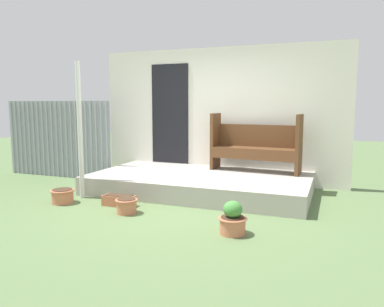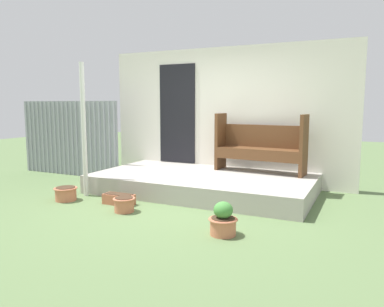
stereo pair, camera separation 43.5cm
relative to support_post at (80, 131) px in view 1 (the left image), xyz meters
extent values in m
plane|color=#5B7547|center=(1.66, 0.07, -1.09)|extent=(24.00, 24.00, 0.00)
cube|color=#A8A399|center=(1.66, 1.07, -0.94)|extent=(3.70, 2.00, 0.31)
cube|color=white|center=(1.66, 2.10, 0.21)|extent=(4.90, 0.06, 2.60)
cube|color=black|center=(0.64, 2.06, 0.22)|extent=(0.80, 0.02, 2.00)
cube|color=gray|center=(-1.59, 1.31, -0.30)|extent=(2.57, 0.02, 1.58)
cylinder|color=#979CA5|center=(-2.82, 1.29, -0.30)|extent=(0.04, 0.04, 1.58)
cylinder|color=#979CA5|center=(-2.69, 1.29, -0.30)|extent=(0.04, 0.04, 1.58)
cylinder|color=#979CA5|center=(-2.57, 1.29, -0.30)|extent=(0.04, 0.04, 1.58)
cylinder|color=#979CA5|center=(-2.45, 1.29, -0.30)|extent=(0.04, 0.04, 1.58)
cylinder|color=#979CA5|center=(-2.33, 1.29, -0.30)|extent=(0.04, 0.04, 1.58)
cylinder|color=#979CA5|center=(-2.21, 1.29, -0.30)|extent=(0.04, 0.04, 1.58)
cylinder|color=#979CA5|center=(-2.08, 1.29, -0.30)|extent=(0.04, 0.04, 1.58)
cylinder|color=#979CA5|center=(-1.96, 1.29, -0.30)|extent=(0.04, 0.04, 1.58)
cylinder|color=#979CA5|center=(-1.84, 1.29, -0.30)|extent=(0.04, 0.04, 1.58)
cylinder|color=#979CA5|center=(-1.72, 1.29, -0.30)|extent=(0.04, 0.04, 1.58)
cylinder|color=#979CA5|center=(-1.59, 1.29, -0.30)|extent=(0.04, 0.04, 1.58)
cylinder|color=#979CA5|center=(-1.47, 1.29, -0.30)|extent=(0.04, 0.04, 1.58)
cylinder|color=#979CA5|center=(-1.35, 1.29, -0.30)|extent=(0.04, 0.04, 1.58)
cylinder|color=#979CA5|center=(-1.23, 1.29, -0.30)|extent=(0.04, 0.04, 1.58)
cylinder|color=#979CA5|center=(-1.11, 1.29, -0.30)|extent=(0.04, 0.04, 1.58)
cylinder|color=#979CA5|center=(-0.98, 1.29, -0.30)|extent=(0.04, 0.04, 1.58)
cylinder|color=#979CA5|center=(-0.86, 1.29, -0.30)|extent=(0.04, 0.04, 1.58)
cylinder|color=#979CA5|center=(-0.74, 1.29, -0.30)|extent=(0.04, 0.04, 1.58)
cylinder|color=#979CA5|center=(-0.62, 1.29, -0.30)|extent=(0.04, 0.04, 1.58)
cylinder|color=#979CA5|center=(-0.49, 1.29, -0.30)|extent=(0.04, 0.04, 1.58)
cylinder|color=#979CA5|center=(-0.37, 1.29, -0.30)|extent=(0.04, 0.04, 1.58)
cylinder|color=silver|center=(0.00, 0.00, 0.00)|extent=(0.08, 0.08, 2.19)
cube|color=brown|center=(1.71, 1.77, -0.26)|extent=(0.09, 0.40, 1.04)
cube|color=brown|center=(3.25, 1.65, -0.26)|extent=(0.09, 0.40, 1.04)
cube|color=brown|center=(2.48, 1.71, -0.37)|extent=(1.50, 0.51, 0.04)
cube|color=brown|center=(2.46, 1.53, -0.47)|extent=(1.48, 0.15, 0.16)
cube|color=brown|center=(2.49, 1.89, -0.15)|extent=(1.48, 0.16, 0.41)
cylinder|color=#C67251|center=(-0.07, -0.39, -0.99)|extent=(0.32, 0.32, 0.21)
torus|color=#C67251|center=(-0.07, -0.39, -0.90)|extent=(0.37, 0.37, 0.02)
cylinder|color=#422D1E|center=(-0.07, -0.39, -0.88)|extent=(0.30, 0.30, 0.01)
cylinder|color=#C67251|center=(1.14, -0.52, -0.99)|extent=(0.27, 0.27, 0.20)
torus|color=#C67251|center=(1.14, -0.52, -0.90)|extent=(0.32, 0.32, 0.02)
cylinder|color=#422D1E|center=(1.14, -0.52, -0.89)|extent=(0.25, 0.25, 0.01)
cylinder|color=#C67251|center=(2.75, -0.80, -0.99)|extent=(0.30, 0.30, 0.20)
torus|color=#C67251|center=(2.75, -0.80, -0.91)|extent=(0.34, 0.34, 0.02)
cylinder|color=#422D1E|center=(2.75, -0.80, -0.89)|extent=(0.28, 0.28, 0.01)
ellipsoid|color=#478C3D|center=(2.75, -0.80, -0.80)|extent=(0.23, 0.23, 0.20)
cube|color=#B76647|center=(0.83, -0.22, -1.02)|extent=(0.49, 0.20, 0.16)
cube|color=#422D1E|center=(0.83, -0.22, -0.93)|extent=(0.43, 0.17, 0.01)
camera|label=1|loc=(3.83, -4.92, 0.42)|focal=35.00mm
camera|label=2|loc=(4.23, -4.75, 0.42)|focal=35.00mm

